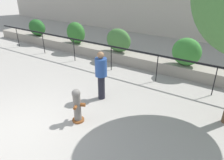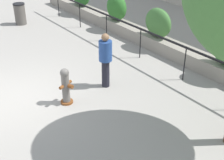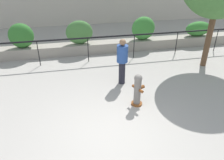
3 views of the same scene
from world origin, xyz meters
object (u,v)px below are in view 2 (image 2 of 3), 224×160
hedge_bush_2 (158,23)px  pedestrian (105,57)px  hedge_bush_1 (117,7)px  fire_hydrant (66,86)px  trash_bin (20,14)px

hedge_bush_2 → pedestrian: (1.28, -3.35, -0.08)m
hedge_bush_1 → fire_hydrant: (4.06, -4.81, -0.52)m
hedge_bush_2 → pedestrian: 3.59m
hedge_bush_2 → trash_bin: (-6.10, -3.17, -0.56)m
hedge_bush_1 → trash_bin: 4.72m
pedestrian → trash_bin: (-7.38, 0.18, -0.48)m
hedge_bush_2 → fire_hydrant: size_ratio=1.19×
pedestrian → hedge_bush_1: bearing=139.5°
pedestrian → trash_bin: 7.39m
hedge_bush_1 → hedge_bush_2: hedge_bush_1 is taller
hedge_bush_1 → fire_hydrant: size_ratio=1.05×
hedge_bush_2 → fire_hydrant: 5.04m
hedge_bush_2 → fire_hydrant: (1.42, -4.81, -0.51)m
fire_hydrant → trash_bin: size_ratio=1.07×
hedge_bush_2 → trash_bin: hedge_bush_2 is taller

